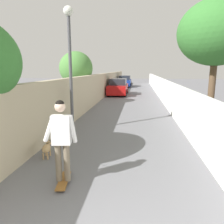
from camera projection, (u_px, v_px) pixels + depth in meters
name	position (u px, v px, depth m)	size (l,w,h in m)	color
ground_plane	(130.00, 103.00, 15.46)	(80.00, 80.00, 0.00)	slate
wall_left	(90.00, 91.00, 13.62)	(48.00, 0.30, 2.05)	tan
fence_right	(170.00, 96.00, 13.04)	(48.00, 0.30, 1.64)	white
tree_left_near	(76.00, 68.00, 14.44)	(2.26, 2.26, 3.62)	brown
tree_right_far	(217.00, 33.00, 7.97)	(2.92, 2.92, 5.02)	brown
lamp_post	(70.00, 49.00, 7.81)	(0.36, 0.36, 4.65)	#4C4C51
skateboard	(64.00, 181.00, 4.59)	(0.82, 0.32, 0.08)	brown
person_skateboarder	(61.00, 135.00, 4.39)	(0.27, 0.72, 1.75)	#726651
dog	(47.00, 148.00, 5.94)	(1.62, 1.09, 1.06)	tan
car_near	(118.00, 87.00, 20.33)	(4.17, 1.80, 1.54)	#B71414
car_far	(125.00, 81.00, 29.73)	(4.36, 1.80, 1.54)	navy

